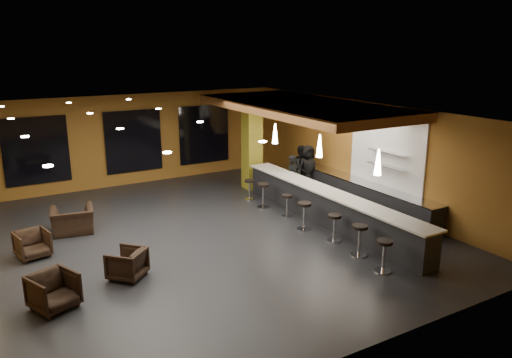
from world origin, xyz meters
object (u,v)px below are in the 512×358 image
pendant_2 (275,134)px  bar_stool_1 (360,236)px  armchair_c (33,244)px  armchair_d (73,220)px  pendant_0 (378,162)px  staff_a (293,177)px  pendant_1 (319,146)px  bar_stool_4 (287,203)px  bar_counter (328,208)px  staff_c (307,169)px  staff_b (302,169)px  prep_counter (365,196)px  bar_stool_0 (384,252)px  armchair_b (127,264)px  bar_stool_2 (334,224)px  armchair_a (54,291)px  bar_stool_5 (263,192)px  bar_stool_3 (304,212)px  bar_stool_6 (250,187)px

pendant_2 → bar_stool_1: 5.66m
armchair_c → armchair_d: armchair_d is taller
pendant_0 → staff_a: size_ratio=0.44×
pendant_1 → bar_stool_4: pendant_1 is taller
bar_stool_4 → armchair_c: bearing=174.7°
bar_counter → staff_c: size_ratio=4.50×
bar_counter → bar_stool_1: bar_counter is taller
bar_stool_4 → staff_b: bearing=45.0°
prep_counter → bar_stool_0: prep_counter is taller
prep_counter → armchair_b: size_ratio=7.60×
bar_counter → staff_a: (0.54, 2.63, 0.29)m
prep_counter → bar_stool_1: (-2.78, -2.81, 0.11)m
prep_counter → bar_stool_2: prep_counter is taller
pendant_1 → bar_stool_0: pendant_1 is taller
armchair_a → armchair_c: armchair_a is taller
armchair_d → bar_stool_5: bearing=-178.0°
bar_counter → bar_stool_1: 2.44m
bar_stool_0 → bar_stool_3: (0.02, 3.28, 0.02)m
bar_counter → staff_b: size_ratio=4.61×
bar_stool_2 → staff_c: bearing=62.9°
staff_a → bar_stool_3: staff_a is taller
bar_counter → bar_stool_0: bar_counter is taller
prep_counter → pendant_1: size_ratio=8.57×
pendant_1 → armchair_d: bearing=158.8°
staff_a → staff_c: size_ratio=0.89×
pendant_1 → pendant_2: same height
armchair_d → bar_stool_5: bar_stool_5 is taller
pendant_2 → armchair_b: (-6.35, -3.50, -1.99)m
armchair_b → bar_stool_5: size_ratio=0.94×
staff_c → bar_stool_5: bearing=-165.5°
pendant_1 → bar_stool_5: (-0.88, 1.82, -1.81)m
bar_stool_0 → armchair_d: bearing=132.4°
armchair_c → bar_counter: bearing=-24.8°
staff_c → bar_stool_5: 2.48m
pendant_1 → bar_stool_0: (-0.93, -3.84, -1.83)m
staff_c → armchair_d: size_ratio=1.52×
pendant_1 → bar_stool_6: 3.52m
armchair_b → bar_stool_3: (5.44, 0.45, 0.18)m
bar_stool_4 → armchair_b: bearing=-163.3°
pendant_0 → bar_stool_5: pendant_0 is taller
pendant_0 → bar_stool_4: size_ratio=0.98×
bar_stool_1 → bar_stool_4: bar_stool_1 is taller
bar_stool_0 → bar_stool_3: bearing=89.7°
staff_a → bar_stool_4: (-1.21, -1.43, -0.33)m
armchair_b → pendant_1: bearing=145.7°
bar_stool_3 → armchair_b: bearing=-175.3°
pendant_2 → armchair_a: pendant_2 is taller
armchair_b → bar_stool_2: (5.64, -0.70, 0.14)m
bar_stool_1 → bar_stool_5: bearing=91.2°
prep_counter → pendant_1: pendant_1 is taller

